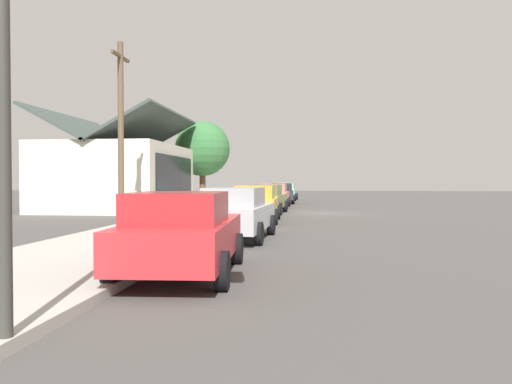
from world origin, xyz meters
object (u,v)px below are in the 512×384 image
(car_cherry, at_px, (182,233))
(car_charcoal, at_px, (282,193))
(fire_hydrant_red, at_px, (207,216))
(car_seafoam, at_px, (286,191))
(shade_tree, at_px, (202,149))
(traffic_light_main, at_px, (101,13))
(utility_pole_wooden, at_px, (121,129))
(car_olive, at_px, (267,199))
(car_coral, at_px, (274,195))
(car_silver, at_px, (237,213))
(car_mustard, at_px, (256,203))

(car_cherry, relative_size, car_charcoal, 0.95)
(fire_hydrant_red, bearing_deg, car_seafoam, -3.26)
(car_cherry, relative_size, shade_tree, 0.72)
(traffic_light_main, xyz_separation_m, utility_pole_wooden, (15.18, 5.66, 0.44))
(car_charcoal, bearing_deg, utility_pole_wooden, 161.03)
(car_olive, height_order, car_charcoal, same)
(car_coral, distance_m, shade_tree, 6.88)
(car_silver, height_order, traffic_light_main, traffic_light_main)
(car_coral, xyz_separation_m, car_seafoam, (12.57, -0.19, -0.00))
(car_olive, distance_m, traffic_light_main, 22.49)
(car_charcoal, bearing_deg, car_mustard, 176.65)
(car_mustard, bearing_deg, shade_tree, 19.44)
(car_coral, relative_size, traffic_light_main, 0.94)
(car_silver, relative_size, car_mustard, 0.97)
(car_seafoam, bearing_deg, car_cherry, -178.69)
(car_olive, height_order, utility_pole_wooden, utility_pole_wooden)
(traffic_light_main, bearing_deg, car_coral, 0.54)
(car_charcoal, bearing_deg, car_seafoam, -3.23)
(traffic_light_main, bearing_deg, car_silver, 0.64)
(car_coral, distance_m, fire_hydrant_red, 15.22)
(car_charcoal, distance_m, shade_tree, 7.30)
(car_olive, relative_size, car_coral, 0.92)
(car_cherry, bearing_deg, traffic_light_main, -179.08)
(utility_pole_wooden, height_order, fire_hydrant_red, utility_pole_wooden)
(car_seafoam, relative_size, traffic_light_main, 0.87)
(shade_tree, relative_size, traffic_light_main, 1.18)
(car_olive, distance_m, fire_hydrant_red, 9.12)
(car_coral, distance_m, car_seafoam, 12.57)
(car_charcoal, bearing_deg, car_silver, 177.01)
(car_seafoam, bearing_deg, fire_hydrant_red, 178.38)
(car_seafoam, bearing_deg, car_coral, -179.23)
(car_olive, distance_m, car_seafoam, 18.72)
(utility_pole_wooden, bearing_deg, car_mustard, -73.80)
(car_mustard, xyz_separation_m, shade_tree, (14.41, 5.46, 3.28))
(car_seafoam, bearing_deg, car_mustard, -178.70)
(car_silver, bearing_deg, car_mustard, 3.92)
(car_cherry, xyz_separation_m, fire_hydrant_red, (8.99, 1.37, -0.32))
(utility_pole_wooden, distance_m, fire_hydrant_red, 5.59)
(shade_tree, bearing_deg, utility_pole_wooden, -179.91)
(fire_hydrant_red, bearing_deg, utility_pole_wooden, 65.18)
(shade_tree, bearing_deg, car_coral, -116.42)
(car_coral, height_order, shade_tree, shade_tree)
(shade_tree, xyz_separation_m, traffic_light_main, (-31.17, -5.68, -0.61))
(car_coral, xyz_separation_m, traffic_light_main, (-28.48, -0.27, 2.67))
(car_cherry, height_order, traffic_light_main, traffic_light_main)
(car_coral, xyz_separation_m, fire_hydrant_red, (-15.15, 1.39, -0.32))
(car_cherry, relative_size, car_silver, 0.98)
(car_silver, xyz_separation_m, car_charcoal, (24.31, -0.01, 0.00))
(car_cherry, height_order, car_silver, same)
(car_seafoam, xyz_separation_m, fire_hydrant_red, (-27.72, 1.58, -0.32))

